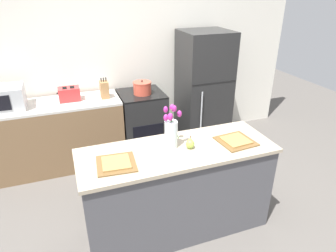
{
  "coord_description": "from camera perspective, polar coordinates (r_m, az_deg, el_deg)",
  "views": [
    {
      "loc": [
        -0.89,
        -2.18,
        2.27
      ],
      "look_at": [
        0.0,
        0.25,
        1.03
      ],
      "focal_mm": 32.0,
      "sensor_mm": 36.0,
      "label": 1
    }
  ],
  "objects": [
    {
      "name": "ground_plane",
      "position": [
        3.27,
        1.58,
        -18.35
      ],
      "size": [
        10.0,
        10.0,
        0.0
      ],
      "primitive_type": "plane",
      "color": "#59544F"
    },
    {
      "name": "stove_range",
      "position": [
        4.31,
        -4.91,
        0.6
      ],
      "size": [
        0.6,
        0.61,
        0.91
      ],
      "color": "black",
      "rests_on": "ground_plane"
    },
    {
      "name": "microwave",
      "position": [
        4.03,
        -28.99,
        4.64
      ],
      "size": [
        0.48,
        0.37,
        0.27
      ],
      "color": "#B7BABC",
      "rests_on": "back_counter"
    },
    {
      "name": "back_counter",
      "position": [
        4.2,
        -20.35,
        -1.73
      ],
      "size": [
        1.68,
        0.6,
        0.91
      ],
      "color": "brown",
      "rests_on": "ground_plane"
    },
    {
      "name": "back_wall",
      "position": [
        4.37,
        -8.11,
        13.24
      ],
      "size": [
        5.2,
        0.08,
        2.7
      ],
      "color": "silver",
      "rests_on": "ground_plane"
    },
    {
      "name": "toaster",
      "position": [
        4.02,
        -18.29,
        5.81
      ],
      "size": [
        0.28,
        0.18,
        0.17
      ],
      "color": "red",
      "rests_on": "back_counter"
    },
    {
      "name": "pear_figurine",
      "position": [
        2.71,
        4.24,
        -3.34
      ],
      "size": [
        0.08,
        0.08,
        0.13
      ],
      "color": "#9EBC47",
      "rests_on": "kitchen_island"
    },
    {
      "name": "knife_block",
      "position": [
        3.99,
        -12.02,
        6.79
      ],
      "size": [
        0.1,
        0.14,
        0.27
      ],
      "color": "#A37547",
      "rests_on": "back_counter"
    },
    {
      "name": "flower_vase",
      "position": [
        2.68,
        0.59,
        -0.92
      ],
      "size": [
        0.17,
        0.15,
        0.42
      ],
      "color": "silver",
      "rests_on": "kitchen_island"
    },
    {
      "name": "kitchen_island",
      "position": [
        2.97,
        1.69,
        -12.01
      ],
      "size": [
        1.8,
        0.66,
        0.91
      ],
      "color": "#4C4C51",
      "rests_on": "ground_plane"
    },
    {
      "name": "plate_setting_left",
      "position": [
        2.53,
        -9.84,
        -7.03
      ],
      "size": [
        0.35,
        0.35,
        0.02
      ],
      "color": "brown",
      "rests_on": "kitchen_island"
    },
    {
      "name": "plate_setting_right",
      "position": [
        2.9,
        12.79,
        -2.77
      ],
      "size": [
        0.35,
        0.35,
        0.02
      ],
      "color": "brown",
      "rests_on": "kitchen_island"
    },
    {
      "name": "cooking_pot",
      "position": [
        4.07,
        -4.93,
        7.25
      ],
      "size": [
        0.25,
        0.25,
        0.19
      ],
      "color": "#CC4C38",
      "rests_on": "stove_range"
    },
    {
      "name": "refrigerator",
      "position": [
        4.48,
        6.76,
        6.88
      ],
      "size": [
        0.68,
        0.67,
        1.68
      ],
      "color": "black",
      "rests_on": "ground_plane"
    }
  ]
}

